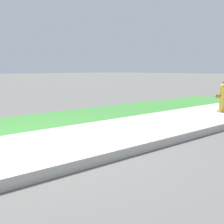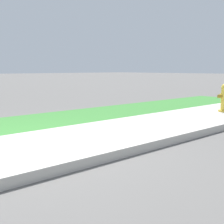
{
  "view_description": "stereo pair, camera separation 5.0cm",
  "coord_description": "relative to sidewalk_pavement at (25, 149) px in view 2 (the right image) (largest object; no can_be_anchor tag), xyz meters",
  "views": [
    {
      "loc": [
        -1.93,
        -3.72,
        1.07
      ],
      "look_at": [
        1.38,
        -0.22,
        0.4
      ],
      "focal_mm": 50.0,
      "sensor_mm": 36.0,
      "label": 1
    },
    {
      "loc": [
        -1.89,
        -3.76,
        1.07
      ],
      "look_at": [
        1.38,
        -0.22,
        0.4
      ],
      "focal_mm": 50.0,
      "sensor_mm": 36.0,
      "label": 2
    }
  ],
  "objects": [
    {
      "name": "sidewalk_pavement",
      "position": [
        0.0,
        0.0,
        0.0
      ],
      "size": [
        18.0,
        2.04,
        0.01
      ],
      "primitive_type": "cube",
      "color": "#BCB7AD",
      "rests_on": "ground"
    },
    {
      "name": "street_curb",
      "position": [
        0.0,
        -1.1,
        0.06
      ],
      "size": [
        18.0,
        0.16,
        0.12
      ],
      "primitive_type": "cube",
      "color": "#BCB7AD",
      "rests_on": "ground"
    },
    {
      "name": "ground_plane",
      "position": [
        0.0,
        0.0,
        -0.01
      ],
      "size": [
        120.0,
        120.0,
        0.0
      ],
      "primitive_type": "plane",
      "color": "#5B5956"
    }
  ]
}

